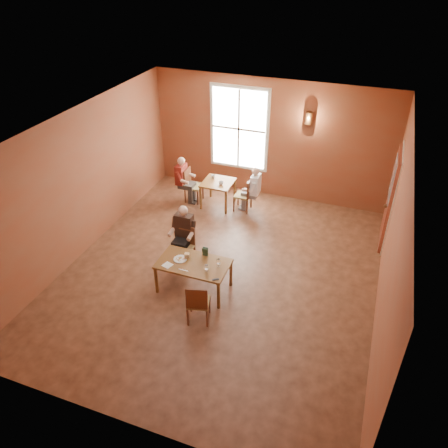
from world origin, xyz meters
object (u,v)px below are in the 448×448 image
(chair_diner_main, at_px, (184,247))
(second_table, at_px, (218,194))
(chair_diner_maroon, at_px, (194,186))
(main_table, at_px, (194,276))
(diner_maroon, at_px, (193,180))
(chair_empty, at_px, (198,301))
(diner_main, at_px, (183,241))
(chair_diner_white, at_px, (243,195))
(diner_white, at_px, (244,190))

(chair_diner_main, height_order, second_table, chair_diner_main)
(chair_diner_maroon, bearing_deg, main_table, 23.42)
(main_table, height_order, diner_maroon, diner_maroon)
(main_table, bearing_deg, chair_empty, -60.70)
(diner_main, bearing_deg, chair_diner_main, -90.00)
(chair_diner_white, distance_m, chair_diner_maroon, 1.30)
(chair_empty, xyz_separation_m, chair_diner_maroon, (-1.75, 3.82, 0.01))
(chair_empty, bearing_deg, diner_maroon, 100.33)
(diner_main, relative_size, second_table, 1.61)
(chair_diner_main, bearing_deg, second_table, -85.39)
(chair_diner_main, bearing_deg, chair_diner_maroon, -70.99)
(main_table, height_order, chair_diner_main, chair_diner_main)
(main_table, xyz_separation_m, chair_empty, (0.40, -0.71, 0.11))
(diner_main, bearing_deg, diner_white, -100.93)
(main_table, height_order, second_table, second_table)
(chair_diner_white, relative_size, diner_white, 0.76)
(chair_diner_white, bearing_deg, diner_main, 169.73)
(chair_diner_main, relative_size, diner_main, 0.68)
(chair_empty, bearing_deg, chair_diner_maroon, 99.96)
(main_table, distance_m, diner_maroon, 3.41)
(chair_diner_main, bearing_deg, chair_empty, 123.46)
(chair_empty, xyz_separation_m, diner_white, (-0.42, 3.82, 0.14))
(second_table, relative_size, chair_diner_white, 0.87)
(second_table, bearing_deg, chair_diner_main, -85.39)
(chair_diner_main, distance_m, second_table, 2.47)
(chair_diner_white, xyz_separation_m, chair_diner_maroon, (-1.30, 0.00, 0.01))
(main_table, height_order, diner_white, diner_white)
(second_table, xyz_separation_m, diner_white, (0.68, 0.00, 0.23))
(diner_main, xyz_separation_m, diner_maroon, (-0.88, 2.49, -0.02))
(chair_diner_main, height_order, diner_maroon, diner_maroon)
(main_table, relative_size, diner_main, 1.12)
(diner_white, height_order, chair_diner_maroon, diner_white)
(chair_empty, height_order, diner_white, diner_white)
(diner_white, distance_m, diner_maroon, 1.36)
(main_table, relative_size, chair_empty, 1.58)
(chair_diner_main, xyz_separation_m, chair_empty, (0.90, -1.36, 0.01))
(diner_main, bearing_deg, chair_empty, 124.05)
(chair_diner_maroon, relative_size, diner_maroon, 0.75)
(diner_main, bearing_deg, second_table, -85.45)
(chair_empty, relative_size, second_table, 1.13)
(chair_diner_main, xyz_separation_m, diner_maroon, (-0.88, 2.46, 0.17))
(chair_empty, xyz_separation_m, chair_diner_white, (-0.45, 3.82, 0.01))
(chair_empty, relative_size, diner_maroon, 0.72)
(chair_empty, bearing_deg, chair_diner_main, 108.86)
(main_table, xyz_separation_m, diner_maroon, (-1.38, 3.11, 0.27))
(chair_diner_main, distance_m, diner_maroon, 2.62)
(second_table, bearing_deg, main_table, -77.35)
(chair_diner_main, height_order, chair_empty, chair_empty)
(diner_main, height_order, chair_empty, diner_main)
(second_table, xyz_separation_m, diner_maroon, (-0.68, 0.00, 0.25))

